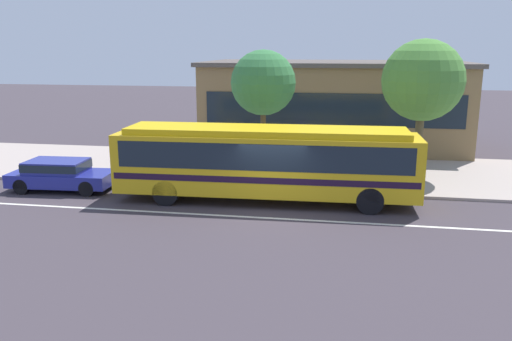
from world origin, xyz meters
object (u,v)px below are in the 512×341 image
pedestrian_waiting_near_sign (279,159)px  street_tree_near_stop (263,83)px  transit_bus (266,159)px  street_tree_mid_block (423,81)px  bus_stop_sign (349,150)px  sedan_behind_bus (60,173)px

pedestrian_waiting_near_sign → street_tree_near_stop: 3.74m
transit_bus → street_tree_mid_block: street_tree_mid_block is taller
pedestrian_waiting_near_sign → street_tree_mid_block: street_tree_mid_block is taller
street_tree_near_stop → transit_bus: bearing=-79.6°
pedestrian_waiting_near_sign → bus_stop_sign: bus_stop_sign is taller
street_tree_mid_block → pedestrian_waiting_near_sign: bearing=-164.0°
transit_bus → street_tree_near_stop: bearing=100.4°
pedestrian_waiting_near_sign → bus_stop_sign: 3.26m
sedan_behind_bus → street_tree_mid_block: 16.28m
bus_stop_sign → street_tree_mid_block: size_ratio=0.41×
transit_bus → bus_stop_sign: 3.79m
transit_bus → pedestrian_waiting_near_sign: transit_bus is taller
pedestrian_waiting_near_sign → street_tree_near_stop: size_ratio=0.29×
sedan_behind_bus → pedestrian_waiting_near_sign: 9.42m
street_tree_near_stop → bus_stop_sign: bearing=-32.4°
sedan_behind_bus → transit_bus: bearing=-1.2°
street_tree_mid_block → street_tree_near_stop: bearing=-179.0°
transit_bus → street_tree_near_stop: 5.37m
street_tree_near_stop → street_tree_mid_block: bearing=1.0°
pedestrian_waiting_near_sign → street_tree_near_stop: bearing=120.7°
pedestrian_waiting_near_sign → street_tree_mid_block: bearing=16.0°
sedan_behind_bus → street_tree_near_stop: 9.84m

